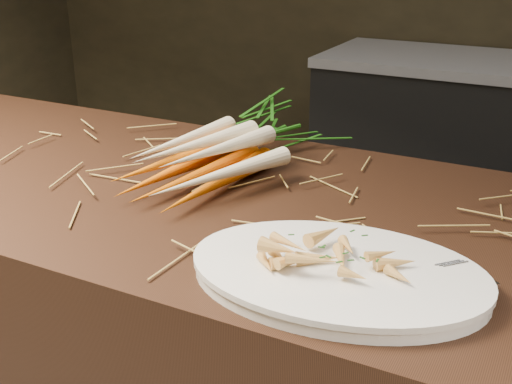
% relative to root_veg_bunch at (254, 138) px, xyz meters
% --- Properties ---
extents(straw_bedding, '(1.40, 0.60, 0.02)m').
position_rel_root_veg_bunch_xyz_m(straw_bedding, '(0.13, -0.17, -0.04)').
color(straw_bedding, olive).
rests_on(straw_bedding, main_counter).
extents(root_veg_bunch, '(0.27, 0.61, 0.11)m').
position_rel_root_veg_bunch_xyz_m(root_veg_bunch, '(0.00, 0.00, 0.00)').
color(root_veg_bunch, '#D65406').
rests_on(root_veg_bunch, main_counter).
extents(serving_platter, '(0.43, 0.31, 0.02)m').
position_rel_root_veg_bunch_xyz_m(serving_platter, '(0.32, -0.37, -0.04)').
color(serving_platter, white).
rests_on(serving_platter, main_counter).
extents(roasted_veg_heap, '(0.21, 0.17, 0.04)m').
position_rel_root_veg_bunch_xyz_m(roasted_veg_heap, '(0.32, -0.37, -0.01)').
color(roasted_veg_heap, '#BC7C39').
rests_on(roasted_veg_heap, serving_platter).
extents(serving_fork, '(0.11, 0.12, 0.00)m').
position_rel_root_veg_bunch_xyz_m(serving_fork, '(0.46, -0.37, -0.03)').
color(serving_fork, silver).
rests_on(serving_fork, serving_platter).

